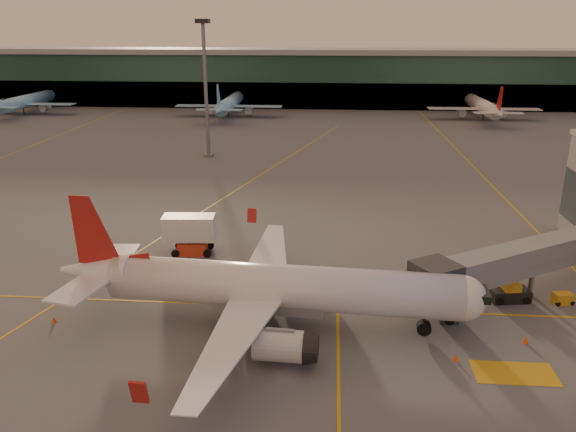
# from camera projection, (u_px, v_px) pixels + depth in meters

# --- Properties ---
(ground) EXTENTS (600.00, 600.00, 0.00)m
(ground) POSITION_uv_depth(u_px,v_px,m) (278.00, 335.00, 46.65)
(ground) COLOR #4C4F54
(ground) RESTS_ON ground
(taxi_markings) EXTENTS (100.12, 173.00, 0.01)m
(taxi_markings) POSITION_uv_depth(u_px,v_px,m) (259.00, 187.00, 89.18)
(taxi_markings) COLOR #C89012
(taxi_markings) RESTS_ON ground
(terminal) EXTENTS (400.00, 20.00, 17.60)m
(terminal) POSITION_uv_depth(u_px,v_px,m) (320.00, 78.00, 177.66)
(terminal) COLOR #19382D
(terminal) RESTS_ON ground
(mast_west_near) EXTENTS (2.40, 2.40, 25.60)m
(mast_west_near) POSITION_uv_depth(u_px,v_px,m) (205.00, 79.00, 105.65)
(mast_west_near) COLOR slate
(mast_west_near) RESTS_ON ground
(distant_aircraft_row) EXTENTS (290.00, 34.00, 13.00)m
(distant_aircraft_row) POSITION_uv_depth(u_px,v_px,m) (244.00, 116.00, 159.59)
(distant_aircraft_row) COLOR #89C2E5
(distant_aircraft_row) RESTS_ON ground
(main_airplane) EXTENTS (36.30, 32.71, 10.95)m
(main_airplane) POSITION_uv_depth(u_px,v_px,m) (268.00, 288.00, 47.00)
(main_airplane) COLOR white
(main_airplane) RESTS_ON ground
(jet_bridge) EXTENTS (25.48, 17.42, 5.56)m
(jet_bridge) POSITION_uv_depth(u_px,v_px,m) (545.00, 255.00, 53.09)
(jet_bridge) COLOR slate
(jet_bridge) RESTS_ON ground
(catering_truck) EXTENTS (5.91, 2.96, 4.45)m
(catering_truck) POSITION_uv_depth(u_px,v_px,m) (190.00, 232.00, 62.64)
(catering_truck) COLOR red
(catering_truck) RESTS_ON ground
(gpu_cart) EXTENTS (1.96, 1.41, 1.04)m
(gpu_cart) POSITION_uv_depth(u_px,v_px,m) (563.00, 299.00, 51.77)
(gpu_cart) COLOR #C08318
(gpu_cart) RESTS_ON ground
(pushback_tug) EXTENTS (3.75, 2.39, 1.81)m
(pushback_tug) POSITION_uv_depth(u_px,v_px,m) (510.00, 293.00, 52.30)
(pushback_tug) COLOR black
(pushback_tug) RESTS_ON ground
(cone_nose) EXTENTS (0.46, 0.46, 0.58)m
(cone_nose) POSITION_uv_depth(u_px,v_px,m) (526.00, 340.00, 45.38)
(cone_nose) COLOR #FF450D
(cone_nose) RESTS_ON ground
(cone_tail) EXTENTS (0.40, 0.40, 0.51)m
(cone_tail) POSITION_uv_depth(u_px,v_px,m) (54.00, 320.00, 48.59)
(cone_tail) COLOR #FF450D
(cone_tail) RESTS_ON ground
(cone_wing_left) EXTENTS (0.42, 0.42, 0.54)m
(cone_wing_left) POSITION_uv_depth(u_px,v_px,m) (280.00, 246.00, 64.70)
(cone_wing_left) COLOR #FF450D
(cone_wing_left) RESTS_ON ground
(cone_fwd) EXTENTS (0.42, 0.42, 0.54)m
(cone_fwd) POSITION_uv_depth(u_px,v_px,m) (456.00, 357.00, 43.03)
(cone_fwd) COLOR #FF450D
(cone_fwd) RESTS_ON ground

